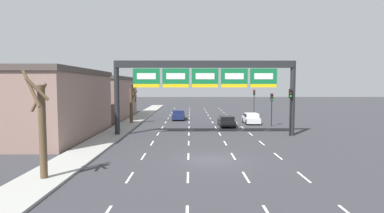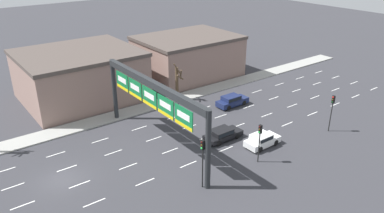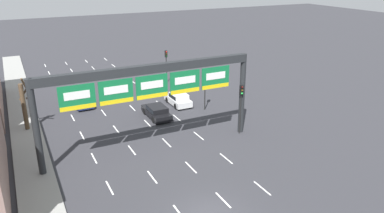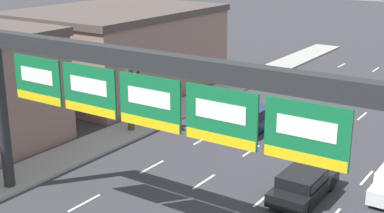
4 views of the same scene
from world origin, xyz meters
name	(u,v)px [view 4 (image 4 of 4)]	position (x,y,z in m)	size (l,w,h in m)	color
lane_dashes	(205,210)	(0.00, 13.50, 0.00)	(10.02, 67.00, 0.01)	white
sign_gantry	(154,97)	(0.00, 10.05, 6.07)	(18.62, 0.70, 7.70)	#232628
building_far	(117,49)	(-17.23, 27.24, 3.28)	(11.78, 15.53, 6.54)	gray
car_black	(303,183)	(3.11, 17.11, 0.72)	(1.88, 4.53, 1.33)	black
car_navy	(254,118)	(-3.27, 24.38, 0.79)	(1.81, 4.60, 1.49)	#19234C
tree_bare_second	(131,90)	(-9.40, 19.70, 2.72)	(1.21, 1.53, 5.28)	brown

